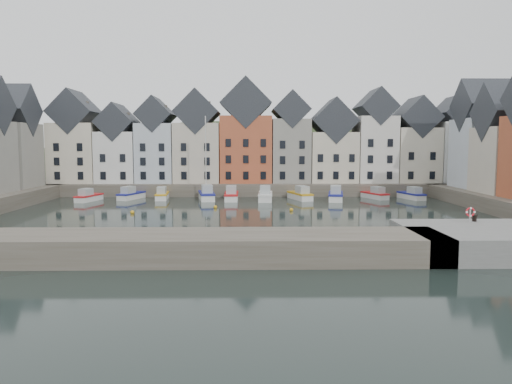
{
  "coord_description": "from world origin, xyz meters",
  "views": [
    {
      "loc": [
        0.39,
        -58.68,
        8.69
      ],
      "look_at": [
        1.46,
        6.0,
        2.38
      ],
      "focal_mm": 35.0,
      "sensor_mm": 36.0,
      "label": 1
    }
  ],
  "objects_px": {
    "mooring_bollard": "(474,218)",
    "life_ring_post": "(470,212)",
    "boat_a": "(88,197)",
    "boat_d": "(207,194)"
  },
  "relations": [
    {
      "from": "boat_d",
      "to": "life_ring_post",
      "type": "height_order",
      "value": "boat_d"
    },
    {
      "from": "life_ring_post",
      "to": "boat_a",
      "type": "bearing_deg",
      "value": 142.08
    },
    {
      "from": "boat_d",
      "to": "life_ring_post",
      "type": "xyz_separation_m",
      "value": [
        25.27,
        -34.99,
        2.01
      ]
    },
    {
      "from": "mooring_bollard",
      "to": "life_ring_post",
      "type": "xyz_separation_m",
      "value": [
        -0.63,
        -0.55,
        0.55
      ]
    },
    {
      "from": "boat_a",
      "to": "life_ring_post",
      "type": "height_order",
      "value": "life_ring_post"
    },
    {
      "from": "boat_d",
      "to": "boat_a",
      "type": "bearing_deg",
      "value": 176.01
    },
    {
      "from": "mooring_bollard",
      "to": "life_ring_post",
      "type": "height_order",
      "value": "life_ring_post"
    },
    {
      "from": "boat_d",
      "to": "life_ring_post",
      "type": "bearing_deg",
      "value": -63.04
    },
    {
      "from": "boat_d",
      "to": "mooring_bollard",
      "type": "bearing_deg",
      "value": -61.94
    },
    {
      "from": "mooring_bollard",
      "to": "life_ring_post",
      "type": "distance_m",
      "value": 1.0
    }
  ]
}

